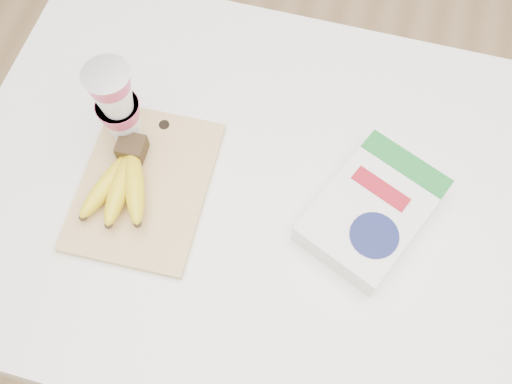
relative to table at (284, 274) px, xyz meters
The scene contains 6 objects.
room 0.89m from the table, ahead, with size 4.00×4.00×4.00m.
table is the anchor object (origin of this frame).
cutting_board 0.54m from the table, 169.27° to the right, with size 0.22×0.30×0.02m, color #D7BA76.
bananas 0.59m from the table, 167.55° to the right, with size 0.13×0.18×0.06m.
yogurt_stack 0.67m from the table, behind, with size 0.08×0.08×0.18m.
cereal_box 0.51m from the table, ahead, with size 0.25×0.29×0.05m.
Camera 1 is at (0.04, -0.43, 1.85)m, focal length 40.00 mm.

